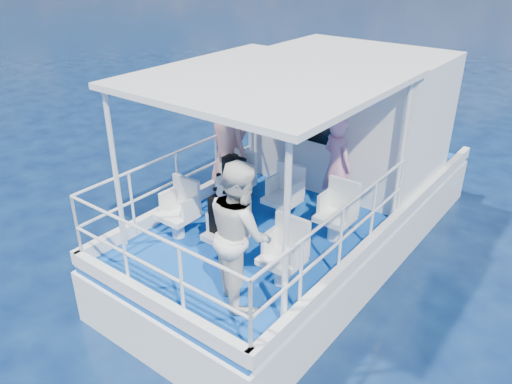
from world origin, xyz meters
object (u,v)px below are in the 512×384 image
at_px(passenger_port_fwd, 228,142).
at_px(backpack_center, 223,216).
at_px(passenger_stbd_aft, 240,233).
at_px(panda, 223,186).

height_order(passenger_port_fwd, backpack_center, passenger_port_fwd).
distance_m(passenger_port_fwd, backpack_center, 1.99).
relative_size(passenger_stbd_aft, backpack_center, 3.48).
xyz_separation_m(backpack_center, panda, (0.01, 0.02, 0.42)).
bearing_deg(passenger_stbd_aft, passenger_port_fwd, -12.45).
bearing_deg(passenger_stbd_aft, backpack_center, -0.55).
bearing_deg(backpack_center, passenger_stbd_aft, -34.98).
relative_size(passenger_port_fwd, passenger_stbd_aft, 1.01).
bearing_deg(panda, passenger_port_fwd, 128.55).
bearing_deg(backpack_center, passenger_port_fwd, 128.03).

